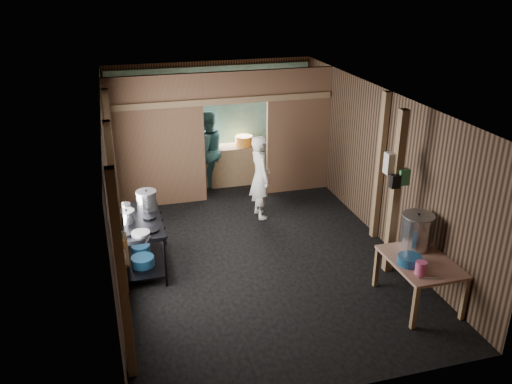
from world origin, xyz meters
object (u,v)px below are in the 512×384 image
object	(u,v)px
gas_range	(141,244)
stock_pot	(417,232)
prep_table	(418,281)
pink_bucket	(421,268)
cook	(260,177)
yellow_tub	(244,141)
stove_pot_large	(147,201)

from	to	relation	value
gas_range	stock_pot	xyz separation A→B (m)	(3.83, -1.64, 0.50)
prep_table	pink_bucket	distance (m)	0.56
cook	pink_bucket	bearing A→B (deg)	-166.47
yellow_tub	cook	xyz separation A→B (m)	(-0.15, -1.81, -0.15)
stove_pot_large	pink_bucket	world-z (taller)	stove_pot_large
stock_pot	yellow_tub	xyz separation A→B (m)	(-1.35, 4.77, 0.03)
pink_bucket	yellow_tub	world-z (taller)	yellow_tub
stock_pot	yellow_tub	size ratio (longest dim) A/B	1.43
pink_bucket	cook	xyz separation A→B (m)	(-1.17, 3.63, 0.04)
prep_table	cook	world-z (taller)	cook
stove_pot_large	gas_range	bearing A→B (deg)	-115.33
gas_range	yellow_tub	size ratio (longest dim) A/B	3.83
pink_bucket	yellow_tub	distance (m)	5.54
prep_table	yellow_tub	world-z (taller)	yellow_tub
cook	stock_pot	bearing A→B (deg)	-157.56
stock_pot	pink_bucket	world-z (taller)	stock_pot
stock_pot	pink_bucket	distance (m)	0.76
gas_range	stove_pot_large	distance (m)	0.69
prep_table	pink_bucket	bearing A→B (deg)	-124.24
yellow_tub	stove_pot_large	bearing A→B (deg)	-129.81
prep_table	yellow_tub	size ratio (longest dim) A/B	3.06
pink_bucket	stove_pot_large	bearing A→B (deg)	141.33
gas_range	stove_pot_large	world-z (taller)	stove_pot_large
prep_table	pink_bucket	world-z (taller)	pink_bucket
stove_pot_large	prep_table	bearing A→B (deg)	-33.81
pink_bucket	yellow_tub	xyz separation A→B (m)	(-1.02, 5.45, 0.19)
prep_table	stock_pot	xyz separation A→B (m)	(0.12, 0.37, 0.59)
stove_pot_large	cook	xyz separation A→B (m)	(2.16, 0.96, -0.19)
yellow_tub	cook	distance (m)	1.82
pink_bucket	yellow_tub	size ratio (longest dim) A/B	0.48
prep_table	gas_range	bearing A→B (deg)	151.53
pink_bucket	stock_pot	bearing A→B (deg)	64.33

